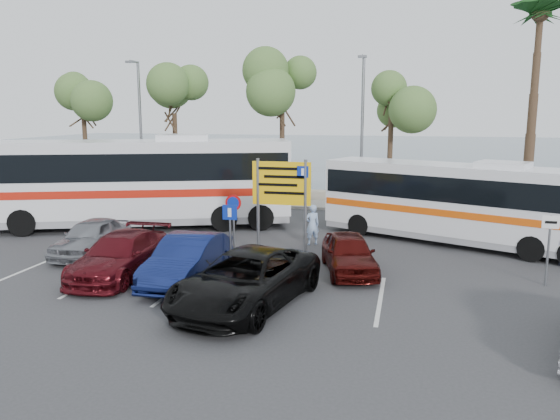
% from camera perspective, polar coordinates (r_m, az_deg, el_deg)
% --- Properties ---
extents(ground, '(120.00, 120.00, 0.00)m').
position_cam_1_polar(ground, '(17.90, -5.36, -7.03)').
color(ground, '#343436').
rests_on(ground, ground).
extents(kerb_strip, '(44.00, 2.40, 0.15)m').
position_cam_1_polar(kerb_strip, '(31.12, 2.91, 0.58)').
color(kerb_strip, '#9C988E').
rests_on(kerb_strip, ground).
extents(seawall, '(48.00, 0.80, 0.60)m').
position_cam_1_polar(seawall, '(33.03, 3.55, 1.54)').
color(seawall, '#A59984').
rests_on(seawall, ground).
extents(sea, '(140.00, 140.00, 0.00)m').
position_cam_1_polar(sea, '(76.56, 9.24, 6.18)').
color(sea, '#3B515E').
rests_on(sea, ground).
extents(tree_far_left, '(3.20, 3.20, 7.60)m').
position_cam_1_polar(tree_far_left, '(35.96, -19.96, 11.31)').
color(tree_far_left, '#382619').
rests_on(tree_far_left, kerb_strip).
extents(tree_left, '(3.20, 3.20, 7.20)m').
position_cam_1_polar(tree_left, '(33.08, -11.02, 11.30)').
color(tree_left, '#382619').
rests_on(tree_left, kerb_strip).
extents(tree_mid, '(3.20, 3.20, 8.00)m').
position_cam_1_polar(tree_mid, '(31.01, 0.23, 12.77)').
color(tree_mid, '#382619').
rests_on(tree_mid, kerb_strip).
extents(tree_right, '(3.20, 3.20, 7.40)m').
position_cam_1_polar(tree_right, '(30.20, 11.62, 11.70)').
color(tree_right, '#382619').
rests_on(tree_right, kerb_strip).
extents(palm_tree, '(4.80, 4.80, 11.20)m').
position_cam_1_polar(palm_tree, '(31.09, 25.55, 17.75)').
color(palm_tree, '#382619').
rests_on(palm_tree, kerb_strip).
extents(street_lamp_left, '(0.45, 1.15, 8.01)m').
position_cam_1_polar(street_lamp_left, '(33.52, -14.44, 8.75)').
color(street_lamp_left, slate).
rests_on(street_lamp_left, kerb_strip).
extents(street_lamp_right, '(0.45, 1.15, 8.01)m').
position_cam_1_polar(street_lamp_right, '(29.81, 8.57, 8.80)').
color(street_lamp_right, slate).
rests_on(street_lamp_right, kerb_strip).
extents(direction_sign, '(2.20, 0.12, 3.60)m').
position_cam_1_polar(direction_sign, '(20.10, 0.16, 2.04)').
color(direction_sign, slate).
rests_on(direction_sign, ground).
extents(sign_no_stop, '(0.60, 0.08, 2.35)m').
position_cam_1_polar(sign_no_stop, '(19.90, -4.87, -0.58)').
color(sign_no_stop, slate).
rests_on(sign_no_stop, ground).
extents(sign_parking, '(0.50, 0.07, 2.25)m').
position_cam_1_polar(sign_parking, '(18.32, -5.23, -1.87)').
color(sign_parking, slate).
rests_on(sign_parking, ground).
extents(sign_taxi, '(0.50, 0.07, 2.20)m').
position_cam_1_polar(sign_taxi, '(18.58, 26.30, -2.89)').
color(sign_taxi, slate).
rests_on(sign_taxi, ground).
extents(lane_markings, '(12.02, 4.20, 0.01)m').
position_cam_1_polar(lane_markings, '(17.41, -10.01, -7.64)').
color(lane_markings, silver).
rests_on(lane_markings, ground).
extents(coach_bus_left, '(13.87, 7.45, 4.27)m').
position_cam_1_polar(coach_bus_left, '(25.89, -14.51, 2.56)').
color(coach_bus_left, silver).
rests_on(coach_bus_left, ground).
extents(coach_bus_right, '(11.03, 6.48, 3.43)m').
position_cam_1_polar(coach_bus_right, '(23.06, 18.04, 0.48)').
color(coach_bus_right, silver).
rests_on(coach_bus_right, ground).
extents(car_silver_a, '(1.79, 4.09, 1.37)m').
position_cam_1_polar(car_silver_a, '(21.55, -19.09, -2.69)').
color(car_silver_a, gray).
rests_on(car_silver_a, ground).
extents(car_blue, '(1.60, 4.48, 1.47)m').
position_cam_1_polar(car_blue, '(17.40, -9.61, -5.12)').
color(car_blue, '#101B4F').
rests_on(car_blue, ground).
extents(car_maroon, '(2.11, 4.84, 1.39)m').
position_cam_1_polar(car_maroon, '(18.55, -16.35, -4.57)').
color(car_maroon, '#510D13').
rests_on(car_maroon, ground).
extents(car_red, '(2.54, 4.14, 1.32)m').
position_cam_1_polar(car_red, '(18.37, 7.21, -4.48)').
color(car_red, '#3F0A09').
rests_on(car_red, ground).
extents(suv_black, '(3.63, 5.88, 1.52)m').
position_cam_1_polar(suv_black, '(15.14, -3.56, -7.25)').
color(suv_black, black).
rests_on(suv_black, ground).
extents(pedestrian_near, '(0.71, 0.64, 1.64)m').
position_cam_1_polar(pedestrian_near, '(21.96, 3.39, -1.54)').
color(pedestrian_near, '#99B5DF').
rests_on(pedestrian_near, ground).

